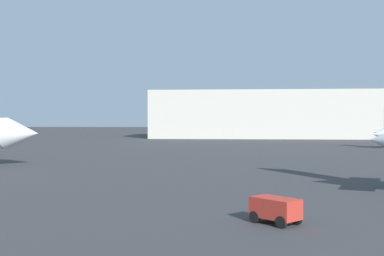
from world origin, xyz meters
TOP-DOWN VIEW (x-y plane):
  - baggage_cart at (-0.13, 11.09)m, footprint 2.64×2.59m
  - terminal_building at (10.51, 125.32)m, footprint 71.19×23.39m

SIDE VIEW (x-z plane):
  - baggage_cart at x=-0.13m, z-range 0.11..1.41m
  - terminal_building at x=10.51m, z-range 0.00..12.91m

